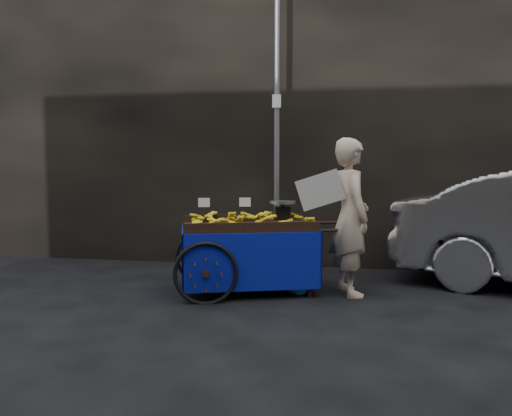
# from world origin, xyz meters

# --- Properties ---
(ground) EXTENTS (80.00, 80.00, 0.00)m
(ground) POSITION_xyz_m (0.00, 0.00, 0.00)
(ground) COLOR black
(ground) RESTS_ON ground
(building_wall) EXTENTS (13.50, 2.00, 5.00)m
(building_wall) POSITION_xyz_m (0.39, 2.60, 2.50)
(building_wall) COLOR black
(building_wall) RESTS_ON ground
(street_pole) EXTENTS (0.12, 0.10, 4.00)m
(street_pole) POSITION_xyz_m (0.30, 1.30, 2.01)
(street_pole) COLOR slate
(street_pole) RESTS_ON ground
(banana_cart) EXTENTS (2.31, 1.54, 1.16)m
(banana_cart) POSITION_xyz_m (0.07, 0.06, 0.71)
(banana_cart) COLOR black
(banana_cart) RESTS_ON ground
(vendor) EXTENTS (0.96, 0.78, 1.82)m
(vendor) POSITION_xyz_m (1.31, 0.10, 0.91)
(vendor) COLOR #C8AE95
(vendor) RESTS_ON ground
(plastic_bag) EXTENTS (0.25, 0.20, 0.22)m
(plastic_bag) POSITION_xyz_m (0.74, -0.06, 0.11)
(plastic_bag) COLOR blue
(plastic_bag) RESTS_ON ground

